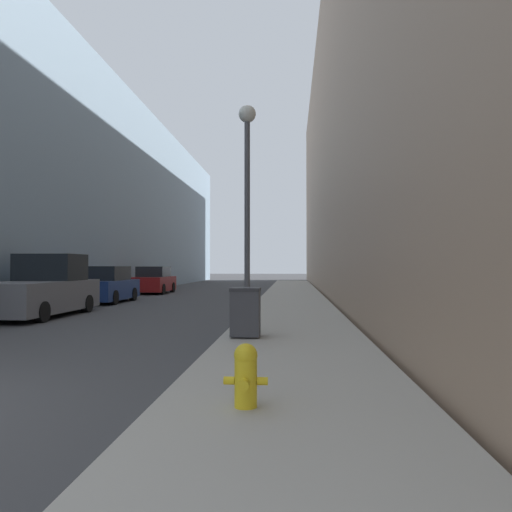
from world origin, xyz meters
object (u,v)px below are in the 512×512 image
at_px(pickup_truck, 40,290).
at_px(parked_sedan_near, 106,286).
at_px(trash_bin, 246,312).
at_px(lamppost, 247,185).
at_px(parked_sedan_far, 154,281).
at_px(fire_hydrant, 246,374).

height_order(pickup_truck, parked_sedan_near, pickup_truck).
xyz_separation_m(trash_bin, lamppost, (-0.18, 2.39, 3.21)).
distance_m(parked_sedan_near, parked_sedan_far, 7.66).
bearing_deg(parked_sedan_far, trash_bin, -68.72).
height_order(trash_bin, parked_sedan_near, parked_sedan_near).
relative_size(pickup_truck, parked_sedan_far, 1.31).
distance_m(fire_hydrant, trash_bin, 5.47).
bearing_deg(trash_bin, parked_sedan_near, 123.24).
xyz_separation_m(pickup_truck, parked_sedan_near, (-0.12, 6.26, -0.10)).
height_order(fire_hydrant, pickup_truck, pickup_truck).
bearing_deg(trash_bin, parked_sedan_far, 111.28).
bearing_deg(fire_hydrant, lamppost, 95.06).
bearing_deg(parked_sedan_far, lamppost, -66.55).
bearing_deg(trash_bin, pickup_truck, 144.35).
bearing_deg(pickup_truck, parked_sedan_near, 91.12).
height_order(lamppost, parked_sedan_far, lamppost).
xyz_separation_m(lamppost, parked_sedan_far, (-7.34, 16.92, -3.15)).
bearing_deg(parked_sedan_far, parked_sedan_near, -90.87).
relative_size(fire_hydrant, pickup_truck, 0.13).
distance_m(lamppost, parked_sedan_near, 12.30).
distance_m(trash_bin, parked_sedan_far, 20.72).
distance_m(lamppost, pickup_truck, 8.49).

